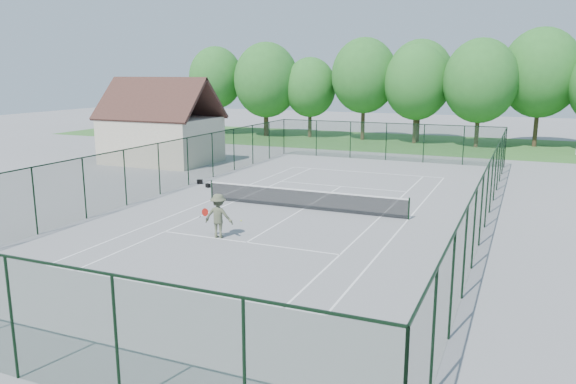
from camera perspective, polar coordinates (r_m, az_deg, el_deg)
name	(u,v)px	position (r m, az deg, el deg)	size (l,w,h in m)	color
ground	(303,209)	(29.33, 1.55, -1.73)	(140.00, 140.00, 0.00)	gray
grass_far	(414,143)	(57.86, 12.68, 4.87)	(80.00, 16.00, 0.01)	#3E7731
court_lines	(303,209)	(29.33, 1.55, -1.72)	(11.05, 23.85, 0.01)	white
tennis_net	(303,198)	(29.19, 1.55, -0.63)	(11.08, 0.08, 1.10)	black
fence_enclosure	(303,180)	(28.99, 1.56, 1.27)	(18.05, 36.05, 3.02)	#17341E
utility_building	(161,123)	(45.26, -12.79, 6.88)	(8.60, 6.27, 6.63)	beige
tree_line_far	(417,82)	(57.44, 12.97, 10.80)	(39.40, 6.40, 9.70)	#473521
sports_bag_a	(200,182)	(36.27, -8.95, 1.04)	(0.34, 0.21, 0.27)	black
sports_bag_b	(208,186)	(35.06, -8.13, 0.65)	(0.31, 0.19, 0.24)	black
tennis_player	(219,216)	(24.26, -7.07, -2.43)	(1.78, 0.95, 1.93)	#545940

